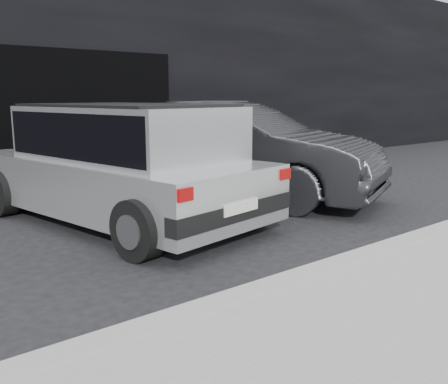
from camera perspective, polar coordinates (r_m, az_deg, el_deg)
ground at (r=6.59m, az=-9.08°, el=-4.29°), size 80.00×80.00×0.00m
building_facade at (r=12.27m, az=-20.00°, el=13.98°), size 34.00×4.00×5.00m
garage_opening at (r=10.39m, az=-15.79°, el=8.25°), size 4.00×0.10×2.60m
curb at (r=5.36m, az=15.12°, el=-7.46°), size 18.00×0.25×0.12m
silver_hatchback at (r=6.91m, az=-11.51°, el=3.77°), size 2.73×4.64×1.61m
second_car at (r=8.41m, az=0.94°, el=4.81°), size 3.55×5.23×1.63m
cat_siamese at (r=6.00m, az=-6.50°, el=-4.45°), size 0.29×0.83×0.29m
cat_white at (r=5.71m, az=-4.31°, el=-4.67°), size 0.80×0.31×0.37m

